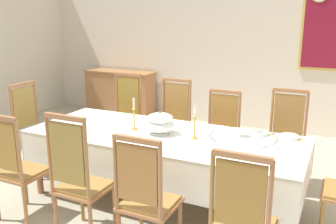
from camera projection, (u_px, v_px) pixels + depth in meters
The scene contains 21 objects.
ground at pixel (157, 208), 3.91m from camera, with size 8.15×6.55×0.04m, color #B4B198.
back_wall at pixel (244, 42), 6.41m from camera, with size 8.15×0.08×3.04m, color beige.
dining_table at pixel (163, 141), 3.87m from camera, with size 2.88×1.12×0.76m.
tablecloth at pixel (163, 143), 3.87m from camera, with size 2.90×1.14×0.40m.
chair_south_a at pixel (17, 166), 3.52m from camera, with size 0.44×0.42×1.10m.
chair_north_a at pixel (125, 116), 5.19m from camera, with size 0.44×0.42×1.19m.
chair_south_b at pixel (79, 178), 3.19m from camera, with size 0.44×0.42×1.19m.
chair_north_b at pixel (173, 123), 4.88m from camera, with size 0.44×0.42×1.16m.
chair_south_c at pixel (146, 197), 2.92m from camera, with size 0.44×0.42×1.10m.
chair_north_c at pixel (221, 132), 4.60m from camera, with size 0.44×0.42×1.07m.
chair_south_d at pixel (243, 220), 2.59m from camera, with size 0.44×0.42×1.11m.
chair_north_d at pixel (285, 139), 4.27m from camera, with size 0.44×0.42×1.15m.
chair_head_west at pixel (33, 128), 4.67m from camera, with size 0.42×0.44×1.15m.
soup_tureen at pixel (160, 123), 3.83m from camera, with size 0.31×0.31×0.24m.
candlestick_west at pixel (134, 117), 3.96m from camera, with size 0.07×0.07×0.35m.
candlestick_east at pixel (195, 125), 3.66m from camera, with size 0.07×0.07×0.36m.
bowl_near_left at pixel (289, 137), 3.69m from camera, with size 0.18×0.18×0.04m.
bowl_near_right at pixel (261, 133), 3.83m from camera, with size 0.16×0.16×0.03m.
spoon_primary at pixel (301, 139), 3.67m from camera, with size 0.05×0.18×0.01m.
spoon_secondary at pixel (272, 135), 3.81m from camera, with size 0.05×0.18×0.01m.
sideboard at pixel (121, 93), 7.41m from camera, with size 1.44×0.48×0.90m.
Camera 1 is at (1.64, -3.13, 1.96)m, focal length 39.28 mm.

